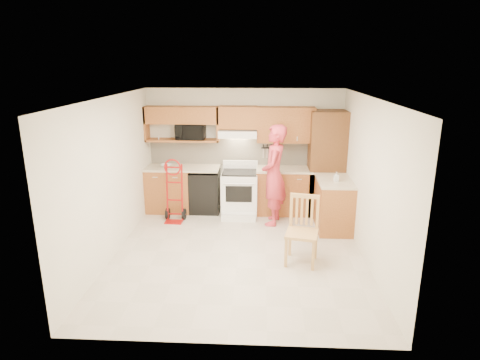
# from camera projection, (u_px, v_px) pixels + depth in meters

# --- Properties ---
(floor) EXTENTS (4.00, 4.50, 0.02)m
(floor) POSITION_uv_depth(u_px,v_px,m) (238.00, 254.00, 6.71)
(floor) COLOR beige
(floor) RESTS_ON ground
(ceiling) EXTENTS (4.00, 4.50, 0.02)m
(ceiling) POSITION_uv_depth(u_px,v_px,m) (238.00, 97.00, 6.01)
(ceiling) COLOR white
(ceiling) RESTS_ON ground
(wall_back) EXTENTS (4.00, 0.02, 2.50)m
(wall_back) POSITION_uv_depth(u_px,v_px,m) (244.00, 150.00, 8.53)
(wall_back) COLOR silver
(wall_back) RESTS_ON ground
(wall_front) EXTENTS (4.00, 0.02, 2.50)m
(wall_front) POSITION_uv_depth(u_px,v_px,m) (226.00, 241.00, 4.19)
(wall_front) COLOR silver
(wall_front) RESTS_ON ground
(wall_left) EXTENTS (0.02, 4.50, 2.50)m
(wall_left) POSITION_uv_depth(u_px,v_px,m) (111.00, 178.00, 6.46)
(wall_left) COLOR silver
(wall_left) RESTS_ON ground
(wall_right) EXTENTS (0.02, 4.50, 2.50)m
(wall_right) POSITION_uv_depth(u_px,v_px,m) (370.00, 182.00, 6.26)
(wall_right) COLOR silver
(wall_right) RESTS_ON ground
(backsplash) EXTENTS (3.92, 0.03, 0.55)m
(backsplash) POSITION_uv_depth(u_px,v_px,m) (244.00, 152.00, 8.52)
(backsplash) COLOR beige
(backsplash) RESTS_ON wall_back
(lower_cab_left) EXTENTS (0.90, 0.60, 0.90)m
(lower_cab_left) POSITION_uv_depth(u_px,v_px,m) (169.00, 190.00, 8.53)
(lower_cab_left) COLOR #A96031
(lower_cab_left) RESTS_ON ground
(dishwasher) EXTENTS (0.60, 0.60, 0.85)m
(dishwasher) POSITION_uv_depth(u_px,v_px,m) (205.00, 191.00, 8.50)
(dishwasher) COLOR black
(dishwasher) RESTS_ON ground
(lower_cab_right) EXTENTS (1.14, 0.60, 0.90)m
(lower_cab_right) POSITION_uv_depth(u_px,v_px,m) (284.00, 191.00, 8.41)
(lower_cab_right) COLOR #A96031
(lower_cab_right) RESTS_ON ground
(countertop_left) EXTENTS (1.50, 0.63, 0.04)m
(countertop_left) POSITION_uv_depth(u_px,v_px,m) (183.00, 168.00, 8.39)
(countertop_left) COLOR #C2B28C
(countertop_left) RESTS_ON lower_cab_left
(countertop_right) EXTENTS (1.14, 0.63, 0.04)m
(countertop_right) POSITION_uv_depth(u_px,v_px,m) (285.00, 169.00, 8.28)
(countertop_right) COLOR #C2B28C
(countertop_right) RESTS_ON lower_cab_right
(cab_return_right) EXTENTS (0.60, 1.00, 0.90)m
(cab_return_right) POSITION_uv_depth(u_px,v_px,m) (333.00, 205.00, 7.60)
(cab_return_right) COLOR #A96031
(cab_return_right) RESTS_ON ground
(countertop_return) EXTENTS (0.63, 1.00, 0.04)m
(countertop_return) POSITION_uv_depth(u_px,v_px,m) (335.00, 181.00, 7.47)
(countertop_return) COLOR #C2B28C
(countertop_return) RESTS_ON cab_return_right
(pantry_tall) EXTENTS (0.70, 0.60, 2.10)m
(pantry_tall) POSITION_uv_depth(u_px,v_px,m) (326.00, 163.00, 8.21)
(pantry_tall) COLOR brown
(pantry_tall) RESTS_ON ground
(upper_cab_left) EXTENTS (1.50, 0.33, 0.34)m
(upper_cab_left) POSITION_uv_depth(u_px,v_px,m) (182.00, 115.00, 8.22)
(upper_cab_left) COLOR #A96031
(upper_cab_left) RESTS_ON wall_back
(upper_shelf_mw) EXTENTS (1.50, 0.33, 0.04)m
(upper_shelf_mw) POSITION_uv_depth(u_px,v_px,m) (183.00, 140.00, 8.36)
(upper_shelf_mw) COLOR #A96031
(upper_shelf_mw) RESTS_ON wall_back
(upper_cab_center) EXTENTS (0.76, 0.33, 0.44)m
(upper_cab_center) POSITION_uv_depth(u_px,v_px,m) (238.00, 117.00, 8.18)
(upper_cab_center) COLOR #A96031
(upper_cab_center) RESTS_ON wall_back
(upper_cab_right) EXTENTS (1.14, 0.33, 0.70)m
(upper_cab_right) POSITION_uv_depth(u_px,v_px,m) (286.00, 125.00, 8.17)
(upper_cab_right) COLOR #A96031
(upper_cab_right) RESTS_ON wall_back
(range_hood) EXTENTS (0.76, 0.46, 0.14)m
(range_hood) POSITION_uv_depth(u_px,v_px,m) (238.00, 133.00, 8.20)
(range_hood) COLOR white
(range_hood) RESTS_ON wall_back
(knife_strip) EXTENTS (0.40, 0.05, 0.29)m
(knife_strip) POSITION_uv_depth(u_px,v_px,m) (271.00, 151.00, 8.45)
(knife_strip) COLOR black
(knife_strip) RESTS_ON backsplash
(microwave) EXTENTS (0.59, 0.40, 0.32)m
(microwave) POSITION_uv_depth(u_px,v_px,m) (191.00, 131.00, 8.31)
(microwave) COLOR black
(microwave) RESTS_ON upper_shelf_mw
(range) EXTENTS (0.72, 0.94, 1.05)m
(range) POSITION_uv_depth(u_px,v_px,m) (239.00, 190.00, 8.26)
(range) COLOR white
(range) RESTS_ON ground
(person) EXTENTS (0.55, 0.75, 1.91)m
(person) POSITION_uv_depth(u_px,v_px,m) (274.00, 175.00, 7.71)
(person) COLOR #C2323F
(person) RESTS_ON ground
(hand_truck) EXTENTS (0.46, 0.42, 1.12)m
(hand_truck) POSITION_uv_depth(u_px,v_px,m) (174.00, 194.00, 7.92)
(hand_truck) COLOR #A4110F
(hand_truck) RESTS_ON ground
(dining_chair) EXTENTS (0.57, 0.60, 1.05)m
(dining_chair) POSITION_uv_depth(u_px,v_px,m) (302.00, 231.00, 6.26)
(dining_chair) COLOR tan
(dining_chair) RESTS_ON ground
(soap_bottle) EXTENTS (0.09, 0.09, 0.17)m
(soap_bottle) POSITION_uv_depth(u_px,v_px,m) (336.00, 177.00, 7.37)
(soap_bottle) COLOR white
(soap_bottle) RESTS_ON countertop_return
(bowl) EXTENTS (0.23, 0.23, 0.05)m
(bowl) POSITION_uv_depth(u_px,v_px,m) (166.00, 165.00, 8.39)
(bowl) COLOR white
(bowl) RESTS_ON countertop_left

